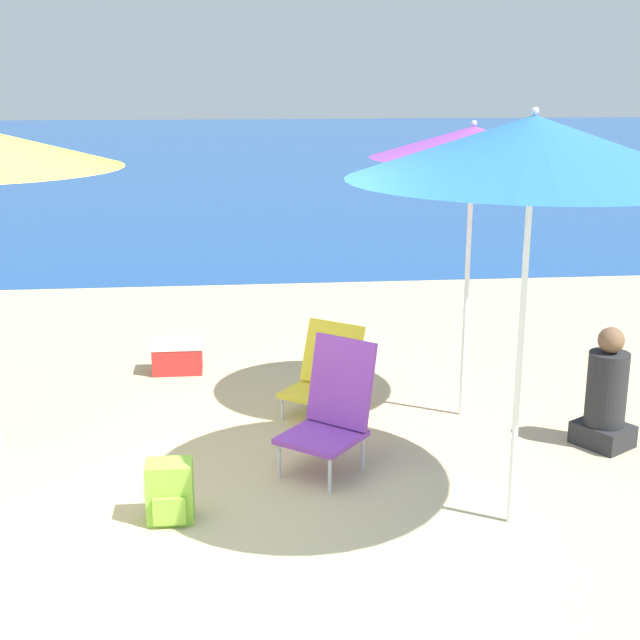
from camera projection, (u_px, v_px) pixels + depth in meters
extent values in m
plane|color=#C6B284|center=(145.00, 517.00, 5.36)|extent=(60.00, 60.00, 0.00)
cube|color=#19478C|center=(213.00, 150.00, 30.28)|extent=(60.00, 40.00, 0.01)
cylinder|color=white|center=(466.00, 291.00, 6.70)|extent=(0.04, 0.04, 1.99)
cone|color=purple|center=(473.00, 142.00, 6.40)|extent=(1.50, 1.50, 0.22)
sphere|color=white|center=(474.00, 123.00, 6.36)|extent=(0.04, 0.04, 0.04)
cylinder|color=white|center=(519.00, 360.00, 5.03)|extent=(0.04, 0.04, 2.03)
cone|color=blue|center=(533.00, 147.00, 4.72)|extent=(2.01, 2.01, 0.34)
sphere|color=white|center=(535.00, 111.00, 4.66)|extent=(0.04, 0.04, 0.04)
cylinder|color=silver|center=(279.00, 460.00, 5.85)|extent=(0.02, 0.02, 0.24)
cylinder|color=silver|center=(330.00, 475.00, 5.64)|extent=(0.02, 0.02, 0.24)
cylinder|color=silver|center=(314.00, 440.00, 6.18)|extent=(0.02, 0.02, 0.24)
cylinder|color=silver|center=(363.00, 453.00, 5.97)|extent=(0.02, 0.02, 0.24)
cube|color=purple|center=(321.00, 437.00, 5.87)|extent=(0.67, 0.67, 0.04)
cube|color=purple|center=(341.00, 382.00, 5.98)|extent=(0.46, 0.42, 0.59)
cylinder|color=silver|center=(282.00, 409.00, 6.82)|extent=(0.02, 0.02, 0.18)
cylinder|color=silver|center=(329.00, 420.00, 6.61)|extent=(0.02, 0.02, 0.18)
cylinder|color=silver|center=(308.00, 395.00, 7.12)|extent=(0.02, 0.02, 0.18)
cylinder|color=silver|center=(353.00, 405.00, 6.91)|extent=(0.02, 0.02, 0.18)
cube|color=yellow|center=(318.00, 393.00, 6.84)|extent=(0.65, 0.64, 0.04)
cube|color=yellow|center=(332.00, 353.00, 6.94)|extent=(0.50, 0.45, 0.48)
cube|color=#262628|center=(603.00, 434.00, 6.38)|extent=(0.46, 0.48, 0.16)
cylinder|color=#262628|center=(607.00, 389.00, 6.28)|extent=(0.28, 0.28, 0.53)
sphere|color=brown|center=(611.00, 340.00, 6.19)|extent=(0.19, 0.19, 0.19)
cube|color=#8ECC3D|center=(170.00, 491.00, 5.28)|extent=(0.27, 0.19, 0.37)
cube|color=#8ECC3D|center=(169.00, 511.00, 5.19)|extent=(0.19, 0.03, 0.17)
cube|color=#B72828|center=(178.00, 359.00, 7.91)|extent=(0.43, 0.27, 0.24)
cube|color=white|center=(177.00, 344.00, 7.87)|extent=(0.45, 0.28, 0.06)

